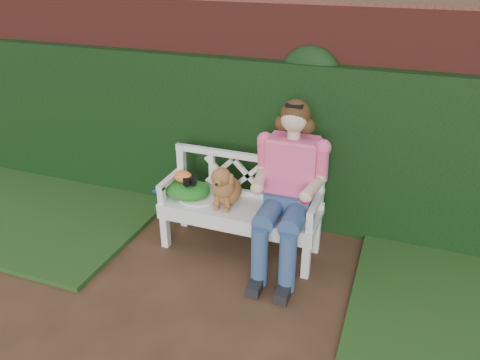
% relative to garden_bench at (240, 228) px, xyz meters
% --- Properties ---
extents(ground, '(60.00, 60.00, 0.00)m').
position_rel_garden_bench_xyz_m(ground, '(0.03, -1.01, -0.24)').
color(ground, '#392517').
extents(brick_wall, '(10.00, 0.30, 2.20)m').
position_rel_garden_bench_xyz_m(brick_wall, '(0.03, 0.89, 0.86)').
color(brick_wall, maroon).
rests_on(brick_wall, ground).
extents(ivy_hedge, '(10.00, 0.18, 1.70)m').
position_rel_garden_bench_xyz_m(ivy_hedge, '(0.03, 0.67, 0.61)').
color(ivy_hedge, '#143712').
rests_on(ivy_hedge, ground).
extents(grass_left, '(2.60, 2.00, 0.05)m').
position_rel_garden_bench_xyz_m(grass_left, '(-2.37, -0.11, -0.21)').
color(grass_left, '#173912').
rests_on(grass_left, ground).
extents(garden_bench, '(1.63, 0.75, 0.48)m').
position_rel_garden_bench_xyz_m(garden_bench, '(0.00, 0.00, 0.00)').
color(garden_bench, white).
rests_on(garden_bench, ground).
extents(seated_woman, '(0.80, 0.99, 1.58)m').
position_rel_garden_bench_xyz_m(seated_woman, '(0.47, -0.02, 0.55)').
color(seated_woman, '#E5394D').
rests_on(seated_woman, ground).
extents(dog, '(0.29, 0.39, 0.42)m').
position_rel_garden_bench_xyz_m(dog, '(-0.13, -0.02, 0.45)').
color(dog, '#A06C43').
rests_on(dog, garden_bench).
extents(tennis_racket, '(0.73, 0.42, 0.03)m').
position_rel_garden_bench_xyz_m(tennis_racket, '(-0.46, -0.05, 0.26)').
color(tennis_racket, white).
rests_on(tennis_racket, garden_bench).
extents(green_bag, '(0.54, 0.47, 0.16)m').
position_rel_garden_bench_xyz_m(green_bag, '(-0.55, -0.01, 0.32)').
color(green_bag, '#127B1E').
rests_on(green_bag, garden_bench).
extents(camera_item, '(0.13, 0.10, 0.08)m').
position_rel_garden_bench_xyz_m(camera_item, '(-0.50, -0.03, 0.43)').
color(camera_item, black).
rests_on(camera_item, green_bag).
extents(baseball_glove, '(0.21, 0.18, 0.12)m').
position_rel_garden_bench_xyz_m(baseball_glove, '(-0.58, -0.01, 0.45)').
color(baseball_glove, orange).
rests_on(baseball_glove, green_bag).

